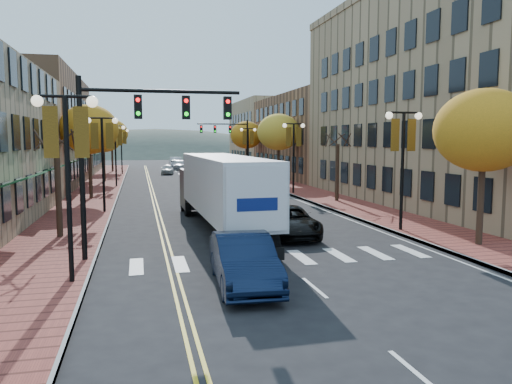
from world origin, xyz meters
TOP-DOWN VIEW (x-y plane):
  - ground at (0.00, 0.00)m, footprint 200.00×200.00m
  - sidewalk_left at (-9.00, 32.50)m, footprint 4.00×85.00m
  - sidewalk_right at (9.00, 32.50)m, footprint 4.00×85.00m
  - building_left_mid at (-17.00, 36.00)m, footprint 12.00×24.00m
  - building_left_far at (-17.00, 61.00)m, footprint 12.00×26.00m
  - building_right_near at (18.50, 16.00)m, footprint 15.00×28.00m
  - building_right_mid at (18.50, 42.00)m, footprint 15.00×24.00m
  - building_right_far at (18.50, 64.00)m, footprint 15.00×20.00m
  - tree_left_a at (-9.00, 8.00)m, footprint 0.28×0.28m
  - tree_left_b at (-9.00, 24.00)m, footprint 4.48×4.48m
  - tree_left_c at (-9.00, 40.00)m, footprint 4.16×4.16m
  - tree_left_d at (-9.00, 58.00)m, footprint 4.61×4.61m
  - tree_right_a at (9.00, 2.00)m, footprint 4.16×4.16m
  - tree_right_b at (9.00, 18.00)m, footprint 0.28×0.28m
  - tree_right_c at (9.00, 34.00)m, footprint 4.48×4.48m
  - tree_right_d at (9.00, 50.00)m, footprint 4.35×4.35m
  - lamp_left_a at (-7.50, 0.00)m, footprint 1.96×0.36m
  - lamp_left_b at (-7.50, 16.00)m, footprint 1.96×0.36m
  - lamp_left_c at (-7.50, 34.00)m, footprint 1.96×0.36m
  - lamp_left_d at (-7.50, 52.00)m, footprint 1.96×0.36m
  - lamp_right_a at (7.50, 6.00)m, footprint 1.96×0.36m
  - lamp_right_b at (7.50, 24.00)m, footprint 1.96×0.36m
  - lamp_right_c at (7.50, 42.00)m, footprint 1.96×0.36m
  - traffic_mast_near at (-5.48, 3.00)m, footprint 6.10×0.35m
  - traffic_mast_far at (5.48, 42.00)m, footprint 6.10×0.34m
  - semi_truck at (-1.33, 8.58)m, footprint 2.84×15.48m
  - navy_sedan at (-2.14, -1.31)m, footprint 1.99×5.11m
  - black_suv at (1.70, 6.29)m, footprint 2.90×5.42m
  - car_far_white at (-1.57, 51.77)m, footprint 1.97×4.08m
  - car_far_silver at (0.74, 61.70)m, footprint 2.11×5.07m
  - car_far_oncoming at (0.84, 71.56)m, footprint 1.88×5.06m

SIDE VIEW (x-z plane):
  - ground at x=0.00m, z-range 0.00..0.00m
  - sidewalk_left at x=-9.00m, z-range 0.00..0.15m
  - sidewalk_right at x=9.00m, z-range 0.00..0.15m
  - car_far_white at x=-1.57m, z-range 0.00..1.34m
  - black_suv at x=1.70m, z-range 0.00..1.45m
  - car_far_silver at x=0.74m, z-range 0.00..1.47m
  - car_far_oncoming at x=0.84m, z-range 0.00..1.65m
  - navy_sedan at x=-2.14m, z-range 0.00..1.66m
  - tree_left_a at x=-9.00m, z-range 0.15..4.35m
  - tree_right_b at x=9.00m, z-range 0.15..4.35m
  - semi_truck at x=-1.33m, z-range 0.33..4.18m
  - lamp_left_a at x=-7.50m, z-range 1.27..7.32m
  - lamp_left_b at x=-7.50m, z-range 1.27..7.32m
  - lamp_left_c at x=-7.50m, z-range 1.27..7.32m
  - lamp_left_d at x=-7.50m, z-range 1.27..7.32m
  - lamp_right_a at x=7.50m, z-range 1.27..7.32m
  - lamp_right_b at x=7.50m, z-range 1.27..7.32m
  - lamp_right_c at x=7.50m, z-range 1.27..7.32m
  - building_left_far at x=-17.00m, z-range 0.00..9.50m
  - traffic_mast_near at x=-5.48m, z-range 1.42..8.42m
  - traffic_mast_far at x=5.48m, z-range 1.42..8.42m
  - building_right_mid at x=18.50m, z-range 0.00..10.00m
  - tree_left_c at x=-9.00m, z-range 1.71..8.40m
  - tree_right_a at x=9.00m, z-range 1.71..8.40m
  - tree_right_d at x=9.00m, z-range 1.79..8.79m
  - tree_left_b at x=-9.00m, z-range 1.84..9.05m
  - tree_right_c at x=9.00m, z-range 1.84..9.05m
  - building_left_mid at x=-17.00m, z-range 0.00..11.00m
  - building_right_far at x=18.50m, z-range 0.00..11.00m
  - tree_left_d at x=-9.00m, z-range 1.89..9.31m
  - building_right_near at x=18.50m, z-range 0.00..15.00m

